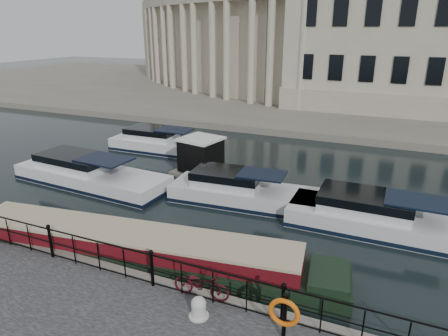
# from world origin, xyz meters

# --- Properties ---
(ground_plane) EXTENTS (160.00, 160.00, 0.00)m
(ground_plane) POSITION_xyz_m (0.00, 0.00, 0.00)
(ground_plane) COLOR black
(ground_plane) RESTS_ON ground
(far_bank) EXTENTS (120.00, 42.00, 0.55)m
(far_bank) POSITION_xyz_m (0.00, 39.00, 0.28)
(far_bank) COLOR #6B665B
(far_bank) RESTS_ON ground_plane
(railing) EXTENTS (24.14, 0.14, 1.22)m
(railing) POSITION_xyz_m (0.00, -2.25, 1.20)
(railing) COLOR black
(railing) RESTS_ON near_quay
(civic_building) EXTENTS (53.55, 31.84, 16.85)m
(civic_building) POSITION_xyz_m (-1.00, 34.71, 7.04)
(civic_building) COLOR #ADA38C
(civic_building) RESTS_ON far_bank
(bicycle) EXTENTS (1.72, 0.71, 0.89)m
(bicycle) POSITION_xyz_m (1.59, -2.16, 0.99)
(bicycle) COLOR #3F0B13
(bicycle) RESTS_ON near_quay
(mooring_bollard) EXTENTS (0.55, 0.55, 0.62)m
(mooring_bollard) POSITION_xyz_m (1.89, -2.93, 0.84)
(mooring_bollard) COLOR silver
(mooring_bollard) RESTS_ON near_quay
(life_ring_post) EXTENTS (0.80, 0.21, 1.30)m
(life_ring_post) POSITION_xyz_m (4.20, -2.87, 1.36)
(life_ring_post) COLOR black
(life_ring_post) RESTS_ON near_quay
(narrowboat) EXTENTS (15.25, 3.97, 1.55)m
(narrowboat) POSITION_xyz_m (-1.97, -0.69, 0.37)
(narrowboat) COLOR black
(narrowboat) RESTS_ON ground_plane
(harbour_hut) EXTENTS (3.28, 2.91, 2.18)m
(harbour_hut) POSITION_xyz_m (-3.67, 8.38, 0.95)
(harbour_hut) COLOR #6B665B
(harbour_hut) RESTS_ON ground_plane
(cabin_cruisers) EXTENTS (23.16, 9.53, 1.99)m
(cabin_cruisers) POSITION_xyz_m (-2.73, 6.46, 0.37)
(cabin_cruisers) COLOR white
(cabin_cruisers) RESTS_ON ground_plane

